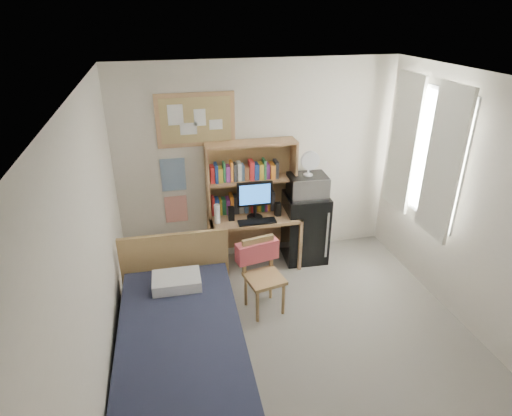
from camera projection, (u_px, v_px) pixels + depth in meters
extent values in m
cube|color=gray|center=(309.00, 358.00, 4.23)|extent=(3.60, 4.20, 0.02)
cube|color=white|center=(329.00, 89.00, 3.11)|extent=(3.60, 4.20, 0.02)
cube|color=silver|center=(259.00, 164.00, 5.51)|extent=(3.60, 0.04, 2.60)
cube|color=silver|center=(98.00, 271.00, 3.29)|extent=(0.04, 4.20, 2.60)
cube|color=silver|center=(497.00, 221.00, 4.05)|extent=(0.04, 4.20, 2.60)
cube|color=white|center=(424.00, 153.00, 4.96)|extent=(0.10, 1.40, 1.70)
cube|color=white|center=(443.00, 164.00, 4.60)|extent=(0.04, 0.55, 1.70)
cube|color=white|center=(403.00, 143.00, 5.30)|extent=(0.04, 0.55, 1.70)
cube|color=tan|center=(196.00, 120.00, 5.07)|extent=(0.94, 0.03, 0.64)
cube|color=#23558D|center=(173.00, 175.00, 5.29)|extent=(0.30, 0.01, 0.42)
cube|color=red|center=(176.00, 209.00, 5.49)|extent=(0.28, 0.01, 0.36)
cube|color=tan|center=(254.00, 240.00, 5.61)|extent=(1.16, 0.60, 0.72)
cube|color=tan|center=(264.00, 278.00, 4.72)|extent=(0.50, 0.50, 0.85)
cube|color=black|center=(305.00, 227.00, 5.73)|extent=(0.58, 0.58, 0.93)
cube|color=#1B1F32|center=(183.00, 364.00, 3.75)|extent=(1.18, 2.24, 0.61)
cube|color=tan|center=(251.00, 178.00, 5.39)|extent=(1.14, 0.31, 0.93)
cube|color=black|center=(255.00, 201.00, 5.31)|extent=(0.44, 0.04, 0.47)
cube|color=black|center=(257.00, 222.00, 5.28)|extent=(0.47, 0.16, 0.02)
cube|color=black|center=(231.00, 214.00, 5.31)|extent=(0.07, 0.07, 0.18)
cube|color=black|center=(278.00, 209.00, 5.43)|extent=(0.07, 0.07, 0.18)
cylinder|color=silver|center=(217.00, 214.00, 5.23)|extent=(0.07, 0.07, 0.25)
cube|color=#CE4E56|center=(257.00, 251.00, 4.78)|extent=(0.50, 0.24, 0.23)
cube|color=silver|center=(307.00, 185.00, 5.45)|extent=(0.50, 0.39, 0.28)
cylinder|color=silver|center=(309.00, 164.00, 5.33)|extent=(0.25, 0.25, 0.30)
cube|color=silver|center=(177.00, 281.00, 4.26)|extent=(0.48, 0.35, 0.11)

